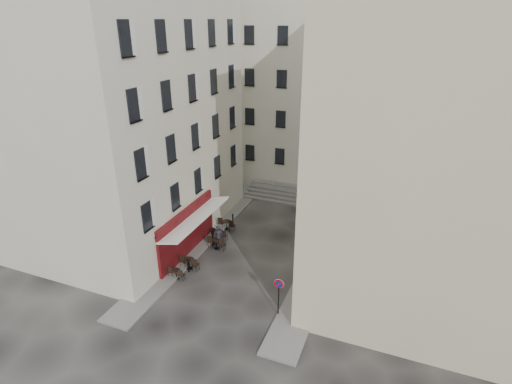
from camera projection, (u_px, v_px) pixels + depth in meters
The scene contains 18 objects.
ground at pixel (240, 274), 25.96m from camera, with size 90.00×90.00×0.00m, color black.
sidewalk_left at pixel (208, 233), 30.86m from camera, with size 2.00×22.00×0.12m, color slate.
sidewalk_right at pixel (319, 263), 26.99m from camera, with size 2.00×18.00×0.12m, color slate.
building_left at pixel (118, 96), 27.93m from camera, with size 12.20×16.20×20.60m.
building_right at pixel (440, 138), 21.71m from camera, with size 12.20×14.20×18.60m.
building_back at pixel (307, 85), 38.80m from camera, with size 18.20×10.20×18.60m.
cafe_storefront at pixel (188, 230), 27.51m from camera, with size 1.74×7.30×3.50m.
stone_steps at pixel (295, 195), 36.54m from camera, with size 9.00×3.15×0.80m.
bollard_near at pixel (188, 265), 25.99m from camera, with size 0.12×0.12×0.98m.
bollard_mid at pixel (213, 240), 28.98m from camera, with size 0.12×0.12×0.98m.
bollard_far at pixel (233, 219), 31.96m from camera, with size 0.12×0.12×0.98m.
no_parking_sign at pixel (279, 290), 21.65m from camera, with size 0.55×0.10×2.42m.
bistro_table_a at pixel (177, 273), 25.35m from camera, with size 1.16×0.54×0.82m.
bistro_table_b at pixel (190, 263), 26.31m from camera, with size 1.37×0.64×0.96m.
bistro_table_c at pixel (217, 243), 28.62m from camera, with size 1.37×0.64×0.97m.
bistro_table_d at pixel (219, 234), 29.83m from camera, with size 1.29×0.60×0.91m.
bistro_table_e at pixel (227, 224), 31.23m from camera, with size 1.37×0.64×0.97m.
pedestrian at pixel (218, 237), 28.56m from camera, with size 0.67×0.44×1.84m, color #232228.
Camera 1 is at (8.88, -19.79, 15.27)m, focal length 28.00 mm.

